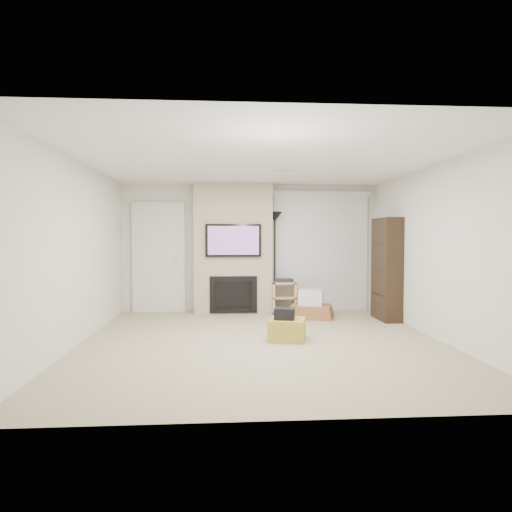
{
  "coord_description": "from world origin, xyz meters",
  "views": [
    {
      "loc": [
        -0.53,
        -6.29,
        1.46
      ],
      "look_at": [
        0.0,
        1.2,
        1.15
      ],
      "focal_mm": 32.0,
      "sensor_mm": 36.0,
      "label": 1
    }
  ],
  "objects": [
    {
      "name": "fireplace_wall",
      "position": [
        -0.35,
        2.54,
        1.24
      ],
      "size": [
        1.5,
        0.47,
        2.5
      ],
      "color": "tan",
      "rests_on": "floor"
    },
    {
      "name": "wall_right",
      "position": [
        2.5,
        0.0,
        1.25
      ],
      "size": [
        0.0,
        5.5,
        2.5
      ],
      "primitive_type": "cube",
      "rotation": [
        1.57,
        0.0,
        1.57
      ],
      "color": "silver",
      "rests_on": "ground"
    },
    {
      "name": "wall_front",
      "position": [
        0.0,
        -2.75,
        1.25
      ],
      "size": [
        5.0,
        0.0,
        2.5
      ],
      "primitive_type": "cube",
      "rotation": [
        1.57,
        0.0,
        0.0
      ],
      "color": "silver",
      "rests_on": "ground"
    },
    {
      "name": "vertical_blinds",
      "position": [
        1.4,
        2.7,
        1.27
      ],
      "size": [
        1.98,
        0.1,
        2.37
      ],
      "color": "silver",
      "rests_on": "floor"
    },
    {
      "name": "box_stack",
      "position": [
        1.05,
        1.82,
        0.2
      ],
      "size": [
        0.91,
        0.79,
        0.52
      ],
      "color": "#945C38",
      "rests_on": "floor"
    },
    {
      "name": "wall_back",
      "position": [
        0.0,
        2.75,
        1.25
      ],
      "size": [
        5.0,
        0.0,
        2.5
      ],
      "primitive_type": "cube",
      "rotation": [
        1.57,
        0.0,
        0.0
      ],
      "color": "silver",
      "rests_on": "ground"
    },
    {
      "name": "av_stand",
      "position": [
        0.62,
        2.41,
        0.35
      ],
      "size": [
        0.45,
        0.38,
        0.66
      ],
      "color": "#DFB686",
      "rests_on": "floor"
    },
    {
      "name": "floor_lamp",
      "position": [
        0.46,
        2.5,
        1.54
      ],
      "size": [
        0.29,
        0.29,
        1.95
      ],
      "color": "black",
      "rests_on": "floor"
    },
    {
      "name": "ottoman",
      "position": [
        0.36,
        0.09,
        0.15
      ],
      "size": [
        0.6,
        0.6,
        0.3
      ],
      "primitive_type": "cube",
      "rotation": [
        0.0,
        0.0,
        -0.24
      ],
      "color": "#A99533",
      "rests_on": "floor"
    },
    {
      "name": "floor",
      "position": [
        0.0,
        0.0,
        0.0
      ],
      "size": [
        5.0,
        5.5,
        0.0
      ],
      "primitive_type": "cube",
      "color": "tan",
      "rests_on": "ground"
    },
    {
      "name": "hvac_vent",
      "position": [
        0.4,
        0.8,
        2.5
      ],
      "size": [
        0.35,
        0.18,
        0.01
      ],
      "primitive_type": "cube",
      "color": "silver",
      "rests_on": "ceiling"
    },
    {
      "name": "bookshelf",
      "position": [
        2.34,
        1.56,
        0.9
      ],
      "size": [
        0.3,
        0.8,
        1.8
      ],
      "color": "black",
      "rests_on": "floor"
    },
    {
      "name": "entry_door",
      "position": [
        -1.8,
        2.71,
        1.05
      ],
      "size": [
        1.02,
        0.11,
        2.14
      ],
      "color": "silver",
      "rests_on": "floor"
    },
    {
      "name": "ceiling",
      "position": [
        0.0,
        0.0,
        2.5
      ],
      "size": [
        5.0,
        5.5,
        0.0
      ],
      "primitive_type": "cube",
      "color": "white",
      "rests_on": "wall_back"
    },
    {
      "name": "black_bag",
      "position": [
        0.32,
        0.05,
        0.38
      ],
      "size": [
        0.32,
        0.28,
        0.16
      ],
      "primitive_type": "cube",
      "rotation": [
        0.0,
        0.0,
        -0.24
      ],
      "color": "black",
      "rests_on": "ottoman"
    },
    {
      "name": "wall_left",
      "position": [
        -2.5,
        0.0,
        1.25
      ],
      "size": [
        0.0,
        5.5,
        2.5
      ],
      "primitive_type": "cube",
      "rotation": [
        1.57,
        0.0,
        1.57
      ],
      "color": "silver",
      "rests_on": "ground"
    }
  ]
}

